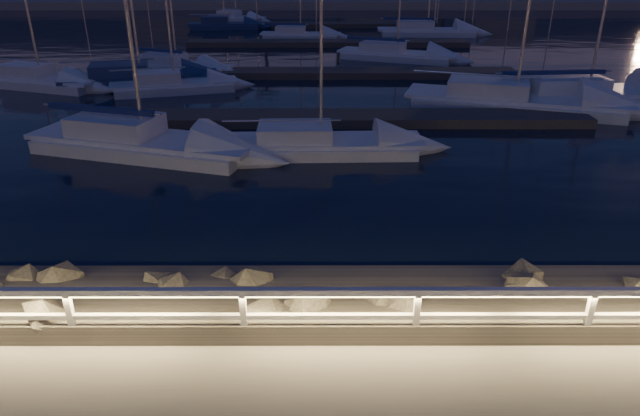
# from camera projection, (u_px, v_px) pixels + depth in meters

# --- Properties ---
(ground) EXTENTS (400.00, 400.00, 0.00)m
(ground) POSITION_uv_depth(u_px,v_px,m) (358.00, 340.00, 10.09)
(ground) COLOR gray
(ground) RESTS_ON ground
(harbor_water) EXTENTS (400.00, 440.00, 0.60)m
(harbor_water) POSITION_uv_depth(u_px,v_px,m) (329.00, 66.00, 38.92)
(harbor_water) COLOR black
(harbor_water) RESTS_ON ground
(guard_rail) EXTENTS (44.11, 0.12, 1.06)m
(guard_rail) POSITION_uv_depth(u_px,v_px,m) (355.00, 303.00, 9.77)
(guard_rail) COLOR white
(guard_rail) RESTS_ON ground
(riprap) EXTENTS (39.46, 3.19, 1.40)m
(riprap) POSITION_uv_depth(u_px,v_px,m) (253.00, 313.00, 11.02)
(riprap) COLOR #666258
(riprap) RESTS_ON ground
(floating_docks) EXTENTS (22.00, 36.00, 0.40)m
(floating_docks) POSITION_uv_depth(u_px,v_px,m) (329.00, 55.00, 39.85)
(floating_docks) COLOR #514A43
(floating_docks) RESTS_ON ground
(sailboat_a) EXTENTS (7.58, 4.40, 12.55)m
(sailboat_a) POSITION_uv_depth(u_px,v_px,m) (38.00, 79.00, 31.21)
(sailboat_a) COLOR silver
(sailboat_a) RESTS_ON ground
(sailboat_b) EXTENTS (9.01, 4.88, 14.81)m
(sailboat_b) POSITION_uv_depth(u_px,v_px,m) (138.00, 140.00, 21.12)
(sailboat_b) COLOR silver
(sailboat_b) RESTS_ON ground
(sailboat_c) EXTENTS (7.54, 2.49, 12.66)m
(sailboat_c) POSITION_uv_depth(u_px,v_px,m) (315.00, 142.00, 21.09)
(sailboat_c) COLOR silver
(sailboat_c) RESTS_ON ground
(sailboat_d) EXTENTS (10.48, 5.82, 17.10)m
(sailboat_d) POSITION_uv_depth(u_px,v_px,m) (509.00, 99.00, 26.98)
(sailboat_d) COLOR silver
(sailboat_d) RESTS_ON ground
(sailboat_e) EXTENTS (6.83, 3.60, 11.27)m
(sailboat_e) POSITION_uv_depth(u_px,v_px,m) (171.00, 84.00, 30.12)
(sailboat_e) COLOR silver
(sailboat_e) RESTS_ON ground
(sailboat_f) EXTENTS (8.67, 4.37, 14.25)m
(sailboat_f) POSITION_uv_depth(u_px,v_px,m) (136.00, 78.00, 31.38)
(sailboat_f) COLOR navy
(sailboat_f) RESTS_ON ground
(sailboat_g) EXTENTS (8.27, 5.02, 13.62)m
(sailboat_g) POSITION_uv_depth(u_px,v_px,m) (394.00, 53.00, 39.07)
(sailboat_g) COLOR silver
(sailboat_g) RESTS_ON ground
(sailboat_h) EXTENTS (10.26, 3.89, 16.97)m
(sailboat_h) POSITION_uv_depth(u_px,v_px,m) (583.00, 93.00, 28.06)
(sailboat_h) COLOR silver
(sailboat_h) RESTS_ON ground
(sailboat_i) EXTENTS (7.04, 2.55, 11.82)m
(sailboat_i) POSITION_uv_depth(u_px,v_px,m) (223.00, 24.00, 54.34)
(sailboat_i) COLOR navy
(sailboat_i) RESTS_ON ground
(sailboat_j) EXTENTS (7.21, 4.38, 11.92)m
(sailboat_j) POSITION_uv_depth(u_px,v_px,m) (174.00, 65.00, 35.07)
(sailboat_j) COLOR silver
(sailboat_j) RESTS_ON ground
(sailboat_k) EXTENTS (8.87, 3.17, 14.79)m
(sailboat_k) POSITION_uv_depth(u_px,v_px,m) (425.00, 30.00, 50.16)
(sailboat_k) COLOR silver
(sailboat_k) RESTS_ON ground
(sailboat_m) EXTENTS (6.51, 4.12, 10.87)m
(sailboat_m) POSITION_uv_depth(u_px,v_px,m) (235.00, 17.00, 60.31)
(sailboat_m) COLOR silver
(sailboat_m) RESTS_ON ground
(sailboat_n) EXTENTS (6.87, 2.55, 11.46)m
(sailboat_n) POSITION_uv_depth(u_px,v_px,m) (299.00, 34.00, 48.14)
(sailboat_n) COLOR silver
(sailboat_n) RESTS_ON ground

